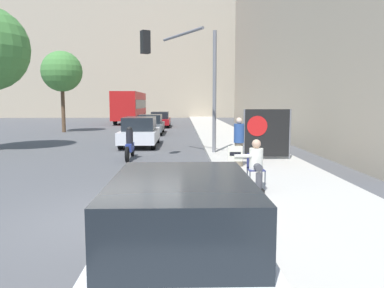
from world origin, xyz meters
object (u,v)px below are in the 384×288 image
at_px(seated_protester, 256,163).
at_px(street_tree_midblock, 62,72).
at_px(traffic_light_pole, 189,69).
at_px(protest_banner, 267,133).
at_px(car_on_road_nearest, 140,132).
at_px(parked_car_curbside, 182,241).
at_px(jogger_on_sidewalk, 239,142).
at_px(pedestrian_behind, 264,134).
at_px(car_on_road_midblock, 151,124).
at_px(city_bus_on_road, 130,105).
at_px(motorcycle_on_road, 130,145).
at_px(car_on_road_distant, 160,119).

relative_size(seated_protester, street_tree_midblock, 0.20).
relative_size(traffic_light_pole, street_tree_midblock, 0.83).
distance_m(protest_banner, car_on_road_nearest, 7.83).
distance_m(seated_protester, parked_car_curbside, 5.24).
xyz_separation_m(jogger_on_sidewalk, pedestrian_behind, (1.46, 2.84, 0.00)).
distance_m(jogger_on_sidewalk, car_on_road_nearest, 8.26).
bearing_deg(car_on_road_nearest, car_on_road_midblock, 90.41).
bearing_deg(pedestrian_behind, city_bus_on_road, -97.72).
bearing_deg(traffic_light_pole, seated_protester, -76.33).
bearing_deg(car_on_road_nearest, pedestrian_behind, -37.90).
xyz_separation_m(jogger_on_sidewalk, traffic_light_pole, (-1.63, 2.92, 2.66)).
xyz_separation_m(parked_car_curbside, city_bus_on_road, (-5.74, 37.56, 1.18)).
distance_m(traffic_light_pole, car_on_road_nearest, 5.70).
distance_m(pedestrian_behind, motorcycle_on_road, 5.50).
bearing_deg(jogger_on_sidewalk, car_on_road_midblock, -56.91).
xyz_separation_m(jogger_on_sidewalk, protest_banner, (1.27, 1.48, 0.16)).
distance_m(car_on_road_nearest, street_tree_midblock, 12.18).
distance_m(car_on_road_midblock, car_on_road_distant, 7.44).
relative_size(city_bus_on_road, motorcycle_on_road, 4.89).
distance_m(pedestrian_behind, city_bus_on_road, 27.96).
height_order(seated_protester, car_on_road_nearest, car_on_road_nearest).
xyz_separation_m(protest_banner, city_bus_on_road, (-8.91, 27.78, 0.77)).
height_order(traffic_light_pole, street_tree_midblock, street_tree_midblock).
relative_size(traffic_light_pole, city_bus_on_road, 0.48).
xyz_separation_m(parked_car_curbside, car_on_road_midblock, (-2.25, 23.07, -0.03)).
bearing_deg(city_bus_on_road, motorcycle_on_road, -82.23).
distance_m(jogger_on_sidewalk, protest_banner, 1.96).
distance_m(pedestrian_behind, traffic_light_pole, 4.07).
xyz_separation_m(protest_banner, street_tree_midblock, (-12.23, 14.99, 3.42)).
bearing_deg(motorcycle_on_road, parked_car_curbside, -79.14).
bearing_deg(protest_banner, car_on_road_nearest, 133.37).
xyz_separation_m(car_on_road_midblock, motorcycle_on_road, (0.14, -12.06, -0.15)).
relative_size(parked_car_curbside, car_on_road_distant, 0.97).
distance_m(car_on_road_midblock, street_tree_midblock, 8.01).
distance_m(seated_protester, pedestrian_behind, 6.42).
relative_size(car_on_road_midblock, street_tree_midblock, 0.77).
distance_m(jogger_on_sidewalk, car_on_road_midblock, 15.34).
distance_m(car_on_road_distant, city_bus_on_road, 8.07).
bearing_deg(traffic_light_pole, jogger_on_sidewalk, -60.83).
bearing_deg(pedestrian_behind, seated_protester, 49.25).
height_order(jogger_on_sidewalk, car_on_road_midblock, jogger_on_sidewalk).
distance_m(protest_banner, traffic_light_pole, 4.08).
bearing_deg(parked_car_curbside, car_on_road_nearest, 98.08).
bearing_deg(parked_car_curbside, car_on_road_distant, 93.75).
distance_m(traffic_light_pole, parked_car_curbside, 11.60).
xyz_separation_m(pedestrian_behind, car_on_road_midblock, (-5.62, 11.93, -0.28)).
xyz_separation_m(seated_protester, parked_car_curbside, (-1.81, -4.92, -0.09)).
bearing_deg(city_bus_on_road, parked_car_curbside, -81.32).
bearing_deg(traffic_light_pole, street_tree_midblock, 124.55).
xyz_separation_m(city_bus_on_road, street_tree_midblock, (-3.32, -12.79, 2.65)).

